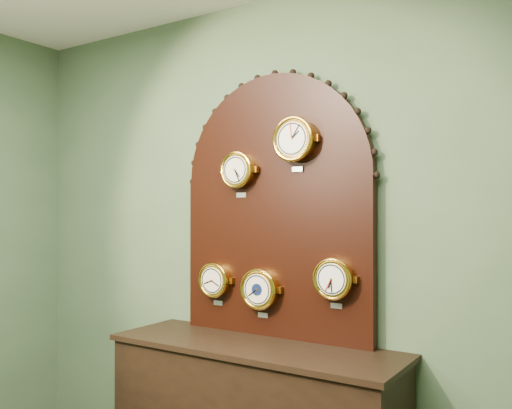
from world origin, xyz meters
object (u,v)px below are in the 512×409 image
Objects in this scene: display_board at (275,197)px; arabic_clock at (295,139)px; roman_clock at (238,170)px; barometer at (260,289)px; tide_clock at (334,279)px; hygrometer at (215,280)px.

arabic_clock is (0.17, -0.07, 0.31)m from display_board.
arabic_clock reaches higher than roman_clock.
display_board is 0.53m from barometer.
roman_clock reaches higher than tide_clock.
barometer is (-0.22, 0.00, -0.84)m from arabic_clock.
hygrometer is (-0.54, 0.00, -0.81)m from arabic_clock.
tide_clock is (0.23, 0.00, -0.75)m from arabic_clock.
display_board reaches higher than tide_clock.
tide_clock is at bearing -0.01° from roman_clock.
display_board is 0.36m from arabic_clock.
tide_clock reaches higher than hygrometer.
arabic_clock is 1.05× the size of barometer.
roman_clock reaches higher than barometer.
display_board is at bearing 48.48° from barometer.
roman_clock reaches higher than hygrometer.
roman_clock is 0.94× the size of barometer.
display_board is 0.27m from roman_clock.
tide_clock is at bearing 0.18° from arabic_clock.
display_board is at bearing 170.52° from tide_clock.
tide_clock is (0.46, 0.00, 0.09)m from barometer.
display_board is at bearing 9.90° from hygrometer.
barometer is at bearing -0.22° from roman_clock.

